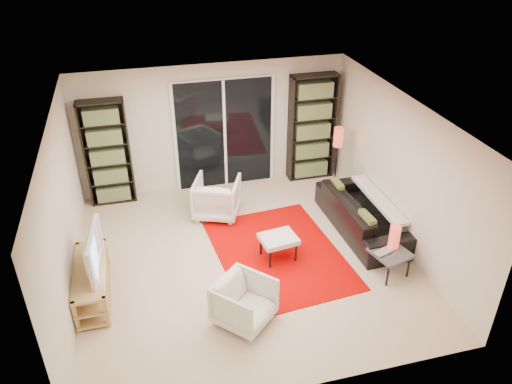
# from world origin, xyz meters

# --- Properties ---
(floor) EXTENTS (5.00, 5.00, 0.00)m
(floor) POSITION_xyz_m (0.00, 0.00, 0.00)
(floor) COLOR beige
(floor) RESTS_ON ground
(wall_back) EXTENTS (5.00, 0.02, 2.40)m
(wall_back) POSITION_xyz_m (0.00, 2.50, 1.20)
(wall_back) COLOR beige
(wall_back) RESTS_ON ground
(wall_front) EXTENTS (5.00, 0.02, 2.40)m
(wall_front) POSITION_xyz_m (0.00, -2.50, 1.20)
(wall_front) COLOR beige
(wall_front) RESTS_ON ground
(wall_left) EXTENTS (0.02, 5.00, 2.40)m
(wall_left) POSITION_xyz_m (-2.50, 0.00, 1.20)
(wall_left) COLOR beige
(wall_left) RESTS_ON ground
(wall_right) EXTENTS (0.02, 5.00, 2.40)m
(wall_right) POSITION_xyz_m (2.50, 0.00, 1.20)
(wall_right) COLOR beige
(wall_right) RESTS_ON ground
(ceiling) EXTENTS (5.00, 5.00, 0.02)m
(ceiling) POSITION_xyz_m (0.00, 0.00, 2.40)
(ceiling) COLOR white
(ceiling) RESTS_ON wall_back
(sliding_door) EXTENTS (1.92, 0.08, 2.16)m
(sliding_door) POSITION_xyz_m (0.20, 2.46, 1.05)
(sliding_door) COLOR white
(sliding_door) RESTS_ON ground
(bookshelf_left) EXTENTS (0.80, 0.30, 1.95)m
(bookshelf_left) POSITION_xyz_m (-1.95, 2.33, 0.98)
(bookshelf_left) COLOR black
(bookshelf_left) RESTS_ON ground
(bookshelf_right) EXTENTS (0.90, 0.30, 2.10)m
(bookshelf_right) POSITION_xyz_m (1.90, 2.33, 1.05)
(bookshelf_right) COLOR black
(bookshelf_right) RESTS_ON ground
(tv_stand) EXTENTS (0.44, 1.37, 0.50)m
(tv_stand) POSITION_xyz_m (-2.27, -0.30, 0.26)
(tv_stand) COLOR tan
(tv_stand) RESTS_ON floor
(tv) EXTENTS (0.23, 1.00, 0.57)m
(tv) POSITION_xyz_m (-2.25, -0.30, 0.79)
(tv) COLOR black
(tv) RESTS_ON tv_stand
(rug) EXTENTS (2.07, 2.67, 0.01)m
(rug) POSITION_xyz_m (0.54, -0.02, 0.01)
(rug) COLOR #C00200
(rug) RESTS_ON floor
(sofa) EXTENTS (0.88, 2.12, 0.61)m
(sofa) POSITION_xyz_m (2.08, 0.29, 0.31)
(sofa) COLOR black
(sofa) RESTS_ON floor
(armchair_back) EXTENTS (0.99, 1.00, 0.70)m
(armchair_back) POSITION_xyz_m (-0.18, 1.37, 0.35)
(armchair_back) COLOR silver
(armchair_back) RESTS_ON floor
(armchair_front) EXTENTS (0.97, 0.97, 0.63)m
(armchair_front) POSITION_xyz_m (-0.32, -1.29, 0.32)
(armchair_front) COLOR silver
(armchair_front) RESTS_ON floor
(ottoman) EXTENTS (0.60, 0.52, 0.40)m
(ottoman) POSITION_xyz_m (0.50, -0.11, 0.34)
(ottoman) COLOR silver
(ottoman) RESTS_ON floor
(side_table) EXTENTS (0.62, 0.62, 0.40)m
(side_table) POSITION_xyz_m (1.98, -0.89, 0.36)
(side_table) COLOR #46454A
(side_table) RESTS_ON floor
(laptop) EXTENTS (0.39, 0.32, 0.03)m
(laptop) POSITION_xyz_m (1.90, -0.92, 0.41)
(laptop) COLOR silver
(laptop) RESTS_ON side_table
(table_lamp) EXTENTS (0.16, 0.16, 0.36)m
(table_lamp) POSITION_xyz_m (2.07, -0.78, 0.58)
(table_lamp) COLOR #C33D29
(table_lamp) RESTS_ON side_table
(floor_lamp) EXTENTS (0.20, 0.20, 1.32)m
(floor_lamp) POSITION_xyz_m (2.14, 1.60, 1.00)
(floor_lamp) COLOR black
(floor_lamp) RESTS_ON floor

